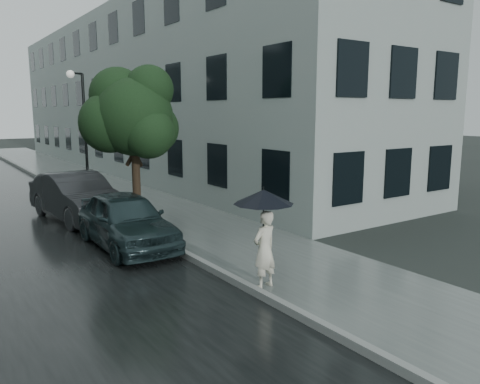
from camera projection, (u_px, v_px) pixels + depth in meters
ground at (293, 269)px, 10.40m from camera, size 120.00×120.00×0.00m
sidewalk at (116, 192)px, 20.29m from camera, size 3.50×60.00×0.01m
kerb_near at (72, 195)px, 19.26m from camera, size 0.15×60.00×0.15m
building_near at (152, 95)px, 28.54m from camera, size 7.02×36.00×9.00m
pedestrian at (264, 249)px, 9.18m from camera, size 0.63×0.48×1.56m
umbrella at (264, 197)px, 8.97m from camera, size 1.40×1.40×1.09m
street_tree at (133, 116)px, 13.69m from camera, size 2.99×2.71×4.80m
lamp_post at (82, 124)px, 19.72m from camera, size 0.82×0.46×5.13m
car_near at (126, 220)px, 12.01m from camera, size 1.73×4.18×1.42m
car_far at (77, 197)px, 15.01m from camera, size 2.09×4.74×1.51m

